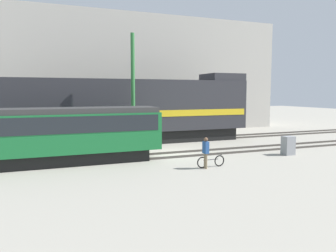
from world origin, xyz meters
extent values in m
plane|color=#9E998C|center=(0.00, 0.00, 0.00)|extent=(120.00, 120.00, 0.00)
cube|color=#47423D|center=(0.00, -1.60, 0.07)|extent=(60.00, 0.07, 0.14)
cube|color=#47423D|center=(0.00, -0.16, 0.07)|extent=(60.00, 0.07, 0.14)
cube|color=#47423D|center=(0.00, 4.36, 0.07)|extent=(60.00, 0.07, 0.14)
cube|color=#47423D|center=(0.00, 5.80, 0.07)|extent=(60.00, 0.07, 0.14)
cube|color=#B7B2A8|center=(0.00, 14.41, 5.87)|extent=(33.90, 6.00, 11.75)
cube|color=black|center=(-1.54, 5.08, 0.50)|extent=(18.02, 2.55, 1.00)
cube|color=#2D2D33|center=(-1.54, 5.08, 2.99)|extent=(19.58, 3.00, 3.98)
cube|color=gold|center=(-1.54, 5.08, 2.39)|extent=(19.19, 3.04, 0.50)
cube|color=#2D2D33|center=(6.76, 5.08, 5.28)|extent=(3.00, 2.85, 0.60)
cube|color=black|center=(-7.08, -0.88, 0.35)|extent=(9.98, 2.00, 0.70)
cube|color=#196B33|center=(-7.08, -0.88, 1.77)|extent=(11.34, 2.50, 2.14)
cube|color=#1E2328|center=(-7.08, -0.88, 2.29)|extent=(10.88, 2.54, 0.90)
cube|color=#333333|center=(-7.08, -0.88, 2.99)|extent=(11.11, 2.38, 0.30)
torus|color=black|center=(1.03, -4.54, 0.31)|extent=(0.61, 0.09, 0.61)
torus|color=black|center=(-0.03, -4.59, 0.31)|extent=(0.61, 0.09, 0.61)
cylinder|color=black|center=(0.50, -4.56, 0.41)|extent=(0.90, 0.07, 0.04)
cylinder|color=black|center=(0.12, -4.58, 0.44)|extent=(0.03, 0.03, 0.28)
cylinder|color=#262626|center=(1.03, -4.54, 0.66)|extent=(0.04, 0.44, 0.02)
cylinder|color=#8C7A5B|center=(0.09, -4.65, 0.41)|extent=(0.11, 0.11, 0.81)
cylinder|color=#8C7A5B|center=(0.09, -4.81, 0.41)|extent=(0.11, 0.11, 0.81)
cube|color=#264C8C|center=(0.09, -4.73, 1.12)|extent=(0.24, 0.37, 0.63)
sphere|color=brown|center=(0.09, -4.73, 1.55)|extent=(0.22, 0.22, 0.22)
cylinder|color=#2D7238|center=(-1.97, 2.10, 4.00)|extent=(0.27, 0.27, 8.00)
cube|color=gray|center=(6.82, -3.24, 0.60)|extent=(0.70, 0.60, 1.20)
camera|label=1|loc=(-7.86, -19.81, 3.99)|focal=35.00mm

